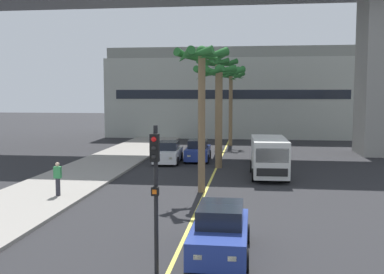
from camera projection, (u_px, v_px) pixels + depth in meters
The scene contains 14 objects.
sidewalk_left at pixel (26, 201), 21.24m from camera, with size 4.80×80.00×0.15m, color gray.
lane_stripe_center at pixel (213, 176), 28.14m from camera, with size 0.14×56.00×0.01m, color #DBCC4C.
pier_building_backdrop at pixel (231, 94), 54.15m from camera, with size 28.52×8.04×10.18m.
car_queue_front at pixel (198, 151), 34.59m from camera, with size 1.93×4.15×1.56m.
car_queue_second at pixel (220, 232), 14.43m from camera, with size 1.85×4.11×1.56m.
car_queue_third at pixel (267, 152), 34.15m from camera, with size 1.85×4.11×1.56m.
car_queue_fourth at pixel (168, 153), 33.45m from camera, with size 1.94×4.15×1.56m.
delivery_van at pixel (269, 156), 27.72m from camera, with size 2.27×5.30×2.36m.
traffic_light_median_near at pixel (155, 180), 12.55m from camera, with size 0.24×0.37×4.20m.
palm_tree_near_median at pixel (217, 76), 37.73m from camera, with size 3.59×3.64×7.97m.
palm_tree_mid_median at pixel (202, 75), 23.03m from camera, with size 2.87×2.91×7.44m.
palm_tree_far_median at pixel (219, 85), 30.71m from camera, with size 3.51×3.56×6.99m.
palm_tree_farthest_median at pixel (231, 85), 43.93m from camera, with size 2.87×2.92×7.28m.
pedestrian_mid_block at pixel (58, 178), 22.05m from camera, with size 0.34×0.22×1.62m.
Camera 1 is at (2.26, -3.72, 5.07)m, focal length 42.93 mm.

